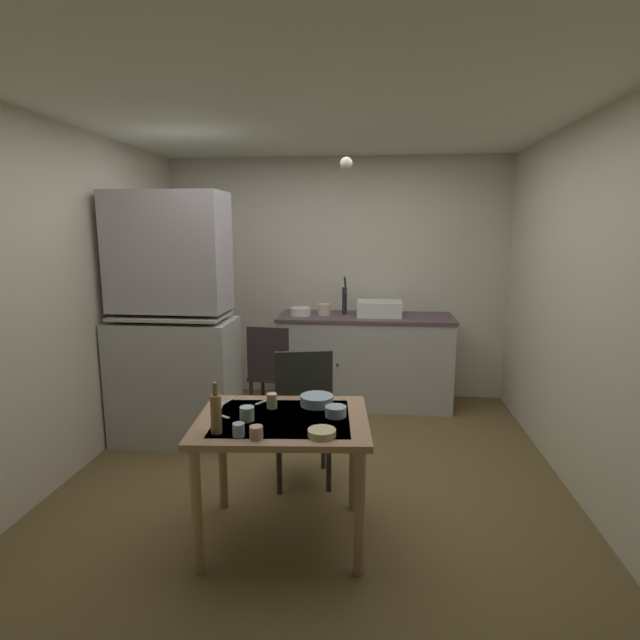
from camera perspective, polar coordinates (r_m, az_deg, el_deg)
ground_plane at (r=3.89m, az=-0.50°, el=-17.13°), size 4.81×4.81×0.00m
wall_back at (r=5.42m, az=1.85°, el=4.72°), size 3.66×0.10×2.53m
wall_left at (r=4.13m, az=-26.71°, el=1.82°), size 0.10×3.91×2.53m
wall_right at (r=3.75m, az=28.45°, el=0.93°), size 0.10×3.91×2.53m
ceiling_slab at (r=3.54m, az=-0.57°, el=23.09°), size 3.66×3.91×0.10m
hutch_cabinet at (r=4.36m, az=-16.36°, el=-0.90°), size 1.01×0.55×2.09m
counter_cabinet at (r=5.19m, az=5.09°, el=-4.55°), size 1.76×0.64×0.93m
sink_basin at (r=5.07m, az=6.76°, el=1.33°), size 0.44×0.34×0.15m
hand_pump at (r=5.11m, az=2.80°, el=2.49°), size 0.05×0.27×0.39m
mixing_bowl_counter at (r=5.08m, az=-2.23°, el=0.97°), size 0.21×0.21×0.08m
stoneware_crock at (r=5.10m, az=0.47°, el=1.21°), size 0.13×0.13×0.11m
dining_table at (r=2.94m, az=-4.25°, el=-12.97°), size 1.03×0.84×0.74m
chair_far_side at (r=3.53m, az=-1.94°, el=-10.83°), size 0.47×0.47×1.01m
chair_by_counter at (r=4.63m, az=-5.47°, el=-5.91°), size 0.44×0.44×0.94m
serving_bowl_wide at (r=2.90m, az=1.79°, el=-10.33°), size 0.12×0.12×0.06m
soup_bowl_small at (r=3.08m, az=-0.36°, el=-9.10°), size 0.20×0.20×0.06m
sauce_dish at (r=2.65m, az=0.20°, el=-12.68°), size 0.15×0.15×0.04m
mug_dark at (r=3.04m, az=-5.48°, el=-9.12°), size 0.06×0.06×0.09m
teacup_mint at (r=2.68m, az=-9.23°, el=-12.21°), size 0.06×0.06×0.07m
mug_tall at (r=2.63m, az=-7.25°, el=-12.56°), size 0.07×0.07×0.07m
teacup_cream at (r=2.87m, az=-8.30°, el=-10.48°), size 0.08×0.08×0.08m
glass_bottle at (r=2.70m, az=-11.73°, el=-10.28°), size 0.06×0.06×0.28m
table_knife at (r=3.18m, az=-6.09°, el=-9.06°), size 0.11×0.18×0.00m
teaspoon_near_bowl at (r=3.20m, az=-10.43°, el=-9.04°), size 0.06×0.16×0.00m
teaspoon_by_cup at (r=2.98m, az=-11.24°, el=-10.56°), size 0.13×0.10×0.00m
pendant_bulb at (r=3.35m, az=3.00°, el=17.34°), size 0.08×0.08×0.08m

